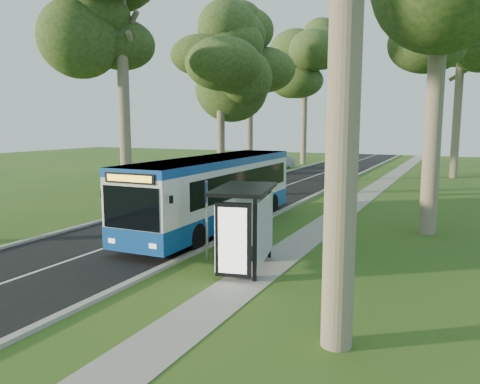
# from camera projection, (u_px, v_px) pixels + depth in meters

# --- Properties ---
(ground) EXTENTS (120.00, 120.00, 0.00)m
(ground) POSITION_uv_depth(u_px,v_px,m) (210.00, 247.00, 18.25)
(ground) COLOR #2D591B
(ground) RESTS_ON ground
(road) EXTENTS (7.00, 100.00, 0.02)m
(road) POSITION_uv_depth(u_px,v_px,m) (239.00, 202.00, 28.67)
(road) COLOR black
(road) RESTS_ON ground
(kerb_east) EXTENTS (0.25, 100.00, 0.12)m
(kerb_east) POSITION_uv_depth(u_px,v_px,m) (294.00, 205.00, 27.17)
(kerb_east) COLOR #9E9B93
(kerb_east) RESTS_ON ground
(kerb_west) EXTENTS (0.25, 100.00, 0.12)m
(kerb_west) POSITION_uv_depth(u_px,v_px,m) (191.00, 197.00, 30.16)
(kerb_west) COLOR #9E9B93
(kerb_west) RESTS_ON ground
(centre_line) EXTENTS (0.12, 100.00, 0.00)m
(centre_line) POSITION_uv_depth(u_px,v_px,m) (239.00, 202.00, 28.67)
(centre_line) COLOR white
(centre_line) RESTS_ON road
(footpath) EXTENTS (1.50, 100.00, 0.02)m
(footpath) POSITION_uv_depth(u_px,v_px,m) (345.00, 210.00, 25.89)
(footpath) COLOR gray
(footpath) RESTS_ON ground
(bus) EXTENTS (2.73, 12.30, 3.25)m
(bus) POSITION_uv_depth(u_px,v_px,m) (215.00, 192.00, 21.28)
(bus) COLOR white
(bus) RESTS_ON ground
(bus_stop_sign) EXTENTS (0.20, 0.38, 2.84)m
(bus_stop_sign) POSITION_uv_depth(u_px,v_px,m) (207.00, 212.00, 16.07)
(bus_stop_sign) COLOR gray
(bus_stop_sign) RESTS_ON ground
(bus_shelter) EXTENTS (2.34, 3.44, 2.71)m
(bus_shelter) POSITION_uv_depth(u_px,v_px,m) (242.00, 214.00, 14.88)
(bus_shelter) COLOR black
(bus_shelter) RESTS_ON ground
(litter_bin) EXTENTS (0.55, 0.55, 0.97)m
(litter_bin) POSITION_uv_depth(u_px,v_px,m) (247.00, 228.00, 19.27)
(litter_bin) COLOR black
(litter_bin) RESTS_ON ground
(car_white) EXTENTS (3.59, 5.05, 1.60)m
(car_white) POSITION_uv_depth(u_px,v_px,m) (251.00, 166.00, 43.99)
(car_white) COLOR silver
(car_white) RESTS_ON ground
(car_silver) EXTENTS (2.61, 4.37, 1.36)m
(car_silver) POSITION_uv_depth(u_px,v_px,m) (279.00, 162.00, 50.04)
(car_silver) COLOR #B0B3B8
(car_silver) RESTS_ON ground
(tree_west_c) EXTENTS (5.20, 5.20, 12.95)m
(tree_west_c) POSITION_uv_depth(u_px,v_px,m) (220.00, 62.00, 36.77)
(tree_west_c) COLOR #7A6B56
(tree_west_c) RESTS_ON ground
(tree_west_d) EXTENTS (5.20, 5.20, 15.40)m
(tree_west_d) POSITION_uv_depth(u_px,v_px,m) (250.00, 56.00, 46.29)
(tree_west_d) COLOR #7A6B56
(tree_west_d) RESTS_ON ground
(tree_west_e) EXTENTS (5.20, 5.20, 16.10)m
(tree_west_e) POSITION_uv_depth(u_px,v_px,m) (305.00, 61.00, 54.08)
(tree_west_e) COLOR #7A6B56
(tree_west_e) RESTS_ON ground
(tree_east_c) EXTENTS (5.20, 5.20, 15.60)m
(tree_east_c) POSITION_uv_depth(u_px,v_px,m) (439.00, 16.00, 29.74)
(tree_east_c) COLOR #7A6B56
(tree_east_c) RESTS_ON ground
(tree_east_d) EXTENTS (5.20, 5.20, 15.92)m
(tree_east_d) POSITION_uv_depth(u_px,v_px,m) (462.00, 41.00, 39.91)
(tree_east_d) COLOR #7A6B56
(tree_east_d) RESTS_ON ground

